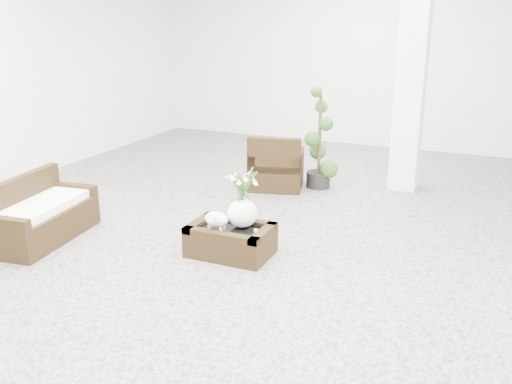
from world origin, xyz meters
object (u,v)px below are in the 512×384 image
at_px(coffee_table, 231,241).
at_px(armchair, 276,161).
at_px(topiary, 319,139).
at_px(loveseat, 41,210).

distance_m(coffee_table, armchair, 2.64).
relative_size(coffee_table, armchair, 1.07).
bearing_deg(topiary, armchair, -155.62).
distance_m(armchair, loveseat, 3.55).
xyz_separation_m(coffee_table, loveseat, (-2.24, -0.50, 0.22)).
height_order(coffee_table, armchair, armchair).
bearing_deg(topiary, coffee_table, -92.08).
xyz_separation_m(coffee_table, topiary, (0.10, 2.85, 0.60)).
height_order(armchair, loveseat, armchair).
relative_size(armchair, loveseat, 0.60).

